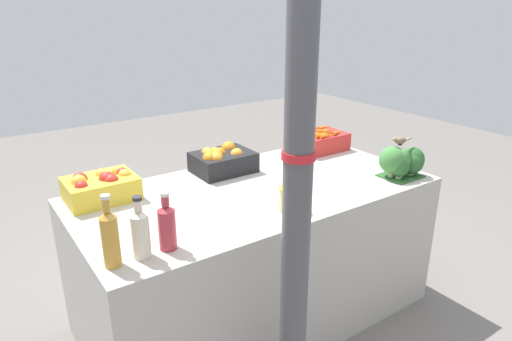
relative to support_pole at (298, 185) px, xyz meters
name	(u,v)px	position (x,y,z in m)	size (l,w,h in m)	color
ground_plane	(256,312)	(0.30, 0.70, -1.12)	(10.00, 10.00, 0.00)	slate
market_table	(256,253)	(0.30, 0.70, -0.72)	(1.89, 0.95, 0.79)	#B7B2A8
support_pole	(298,185)	(0.00, 0.00, 0.00)	(0.12, 0.12, 2.23)	#4C4C51
apple_crate	(102,186)	(-0.41, 1.02, -0.25)	(0.34, 0.26, 0.15)	gold
orange_crate	(222,160)	(0.28, 1.02, -0.25)	(0.34, 0.26, 0.15)	black
carrot_crate	(319,141)	(1.03, 1.01, -0.26)	(0.34, 0.26, 0.15)	red
broccoli_pile	(403,162)	(1.07, 0.37, -0.23)	(0.27, 0.18, 0.18)	#2D602D
juice_bottle_amber	(110,237)	(-0.57, 0.38, -0.20)	(0.07, 0.07, 0.29)	gold
juice_bottle_cloudy	(140,232)	(-0.45, 0.38, -0.22)	(0.07, 0.07, 0.25)	beige
juice_bottle_ruby	(167,226)	(-0.34, 0.38, -0.22)	(0.07, 0.07, 0.24)	#B2333D
pickle_jar	(290,199)	(0.28, 0.38, -0.26)	(0.11, 0.11, 0.12)	#D1CC75
sparrow_bird	(400,141)	(1.06, 0.39, -0.11)	(0.14, 0.05, 0.05)	#4C3D2D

